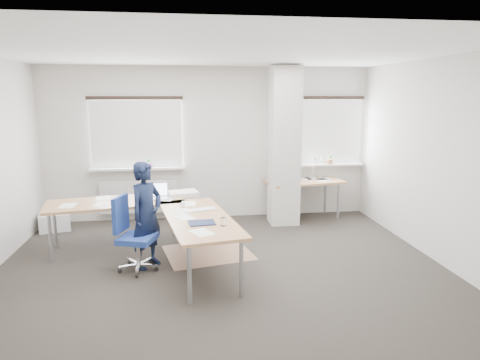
{
  "coord_description": "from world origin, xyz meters",
  "views": [
    {
      "loc": [
        -0.48,
        -5.41,
        2.29
      ],
      "look_at": [
        0.37,
        0.9,
        1.02
      ],
      "focal_mm": 32.0,
      "sensor_mm": 36.0,
      "label": 1
    }
  ],
  "objects": [
    {
      "name": "floor_mat",
      "position": [
        -0.15,
        0.58,
        0.0
      ],
      "size": [
        1.39,
        1.25,
        0.01
      ],
      "primitive_type": "cube",
      "rotation": [
        0.0,
        0.0,
        0.21
      ],
      "color": "#91694F",
      "rests_on": "ground"
    },
    {
      "name": "white_crate",
      "position": [
        -2.7,
        2.0,
        0.15
      ],
      "size": [
        0.57,
        0.47,
        0.3
      ],
      "primitive_type": "cube",
      "rotation": [
        0.0,
        0.0,
        0.27
      ],
      "color": "white",
      "rests_on": "ground"
    },
    {
      "name": "task_chair",
      "position": [
        -1.14,
        0.08,
        0.28
      ],
      "size": [
        0.57,
        0.55,
        1.0
      ],
      "rotation": [
        0.0,
        0.0,
        -0.32
      ],
      "color": "navy",
      "rests_on": "ground"
    },
    {
      "name": "room_shell",
      "position": [
        0.18,
        0.45,
        1.75
      ],
      "size": [
        6.04,
        5.04,
        2.82
      ],
      "color": "beige",
      "rests_on": "ground"
    },
    {
      "name": "desk_side",
      "position": [
        1.73,
        2.15,
        0.69
      ],
      "size": [
        1.5,
        0.93,
        1.22
      ],
      "rotation": [
        0.0,
        0.0,
        0.17
      ],
      "color": "#9E6844",
      "rests_on": "ground"
    },
    {
      "name": "desk_main",
      "position": [
        -0.85,
        0.5,
        0.69
      ],
      "size": [
        2.82,
        2.63,
        0.96
      ],
      "rotation": [
        0.0,
        0.0,
        0.17
      ],
      "color": "#9E6844",
      "rests_on": "ground"
    },
    {
      "name": "ground",
      "position": [
        0.0,
        0.0,
        0.0
      ],
      "size": [
        6.0,
        6.0,
        0.0
      ],
      "primitive_type": "plane",
      "color": "#292621",
      "rests_on": "ground"
    },
    {
      "name": "person",
      "position": [
        -0.98,
        0.2,
        0.72
      ],
      "size": [
        0.6,
        0.62,
        1.44
      ],
      "primitive_type": "imported",
      "rotation": [
        0.0,
        0.0,
        0.88
      ],
      "color": "black",
      "rests_on": "ground"
    }
  ]
}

